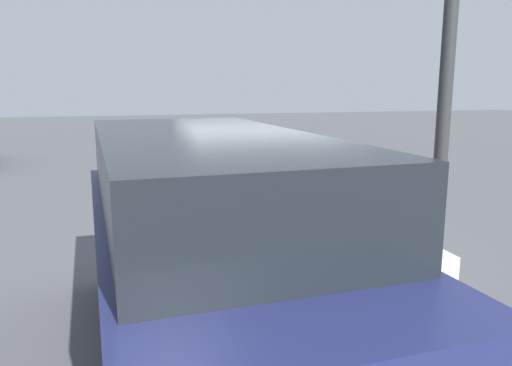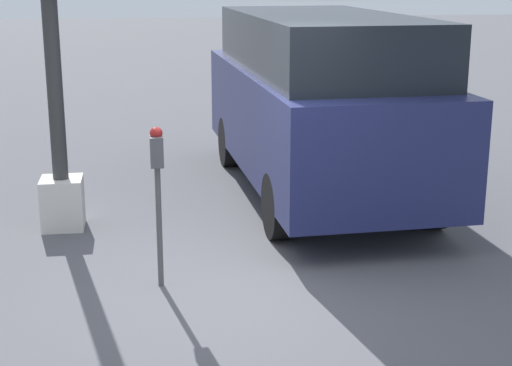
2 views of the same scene
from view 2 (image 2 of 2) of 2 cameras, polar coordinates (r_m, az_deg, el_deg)
ground_plane at (r=7.00m, az=-1.91°, el=-7.45°), size 80.00×80.00×0.00m
parking_meter_near at (r=6.72m, az=-7.19°, el=0.94°), size 0.20×0.11×1.43m
lamp_post at (r=8.36m, az=-14.62°, el=9.54°), size 0.44×0.44×5.83m
parked_van at (r=9.56m, az=4.58°, el=6.13°), size 5.20×2.12×2.20m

